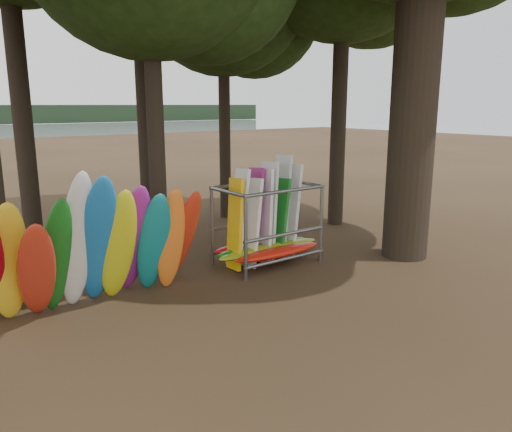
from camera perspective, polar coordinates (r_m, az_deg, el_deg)
ground at (r=11.35m, az=1.96°, el=-8.68°), size 120.00×120.00×0.00m
kayak_row at (r=10.58m, az=-17.98°, el=-3.66°), size 4.77×2.00×3.10m
storage_rack at (r=13.08m, az=1.22°, el=-1.26°), size 3.19×1.51×2.82m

